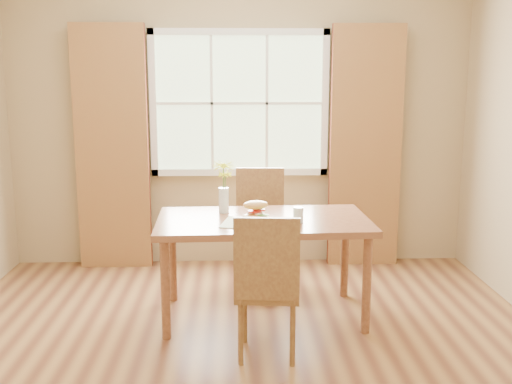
{
  "coord_description": "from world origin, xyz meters",
  "views": [
    {
      "loc": [
        -0.04,
        -3.62,
        1.76
      ],
      "look_at": [
        0.1,
        0.51,
        0.94
      ],
      "focal_mm": 42.0,
      "sensor_mm": 36.0,
      "label": 1
    }
  ],
  "objects": [
    {
      "name": "water_glass",
      "position": [
        0.4,
        0.44,
        0.79
      ],
      "size": [
        0.07,
        0.07,
        0.11
      ],
      "color": "silver",
      "rests_on": "dining_table"
    },
    {
      "name": "croissant_sandwich",
      "position": [
        0.1,
        0.46,
        0.82
      ],
      "size": [
        0.21,
        0.16,
        0.14
      ],
      "rotation": [
        0.0,
        0.0,
        0.21
      ],
      "color": "#F3BB53",
      "rests_on": "plate"
    },
    {
      "name": "placemat",
      "position": [
        0.1,
        0.41,
        0.74
      ],
      "size": [
        0.51,
        0.41,
        0.01
      ],
      "primitive_type": "cube",
      "rotation": [
        0.0,
        0.0,
        -0.2
      ],
      "color": "silver",
      "rests_on": "dining_table"
    },
    {
      "name": "chair_near",
      "position": [
        0.15,
        -0.14,
        0.52
      ],
      "size": [
        0.43,
        0.43,
        0.94
      ],
      "rotation": [
        0.0,
        0.0,
        -0.09
      ],
      "color": "brown",
      "rests_on": "room"
    },
    {
      "name": "curtain_left",
      "position": [
        -1.15,
        1.78,
        1.1
      ],
      "size": [
        0.65,
        0.08,
        2.2
      ],
      "primitive_type": "cube",
      "color": "#5F2316",
      "rests_on": "room"
    },
    {
      "name": "flower_vase",
      "position": [
        -0.13,
        0.76,
        0.97
      ],
      "size": [
        0.16,
        0.16,
        0.39
      ],
      "color": "silver",
      "rests_on": "dining_table"
    },
    {
      "name": "dining_table",
      "position": [
        0.16,
        0.56,
        0.66
      ],
      "size": [
        1.54,
        0.9,
        0.74
      ],
      "rotation": [
        0.0,
        0.0,
        0.03
      ],
      "color": "brown",
      "rests_on": "room"
    },
    {
      "name": "curtain_right",
      "position": [
        1.15,
        1.78,
        1.1
      ],
      "size": [
        0.65,
        0.08,
        2.2
      ],
      "primitive_type": "cube",
      "color": "#5F2316",
      "rests_on": "room"
    },
    {
      "name": "window",
      "position": [
        0.0,
        1.87,
        1.5
      ],
      "size": [
        1.62,
        0.06,
        1.32
      ],
      "color": "#A8C091",
      "rests_on": "room"
    },
    {
      "name": "chair_far",
      "position": [
        0.16,
        1.26,
        0.54
      ],
      "size": [
        0.43,
        0.43,
        0.98
      ],
      "rotation": [
        0.0,
        0.0,
        -0.06
      ],
      "color": "brown",
      "rests_on": "room"
    },
    {
      "name": "room",
      "position": [
        0.0,
        0.0,
        1.35
      ],
      "size": [
        4.24,
        3.84,
        2.74
      ],
      "color": "olive",
      "rests_on": "ground"
    },
    {
      "name": "plate",
      "position": [
        0.11,
        0.4,
        0.75
      ],
      "size": [
        0.3,
        0.3,
        0.01
      ],
      "primitive_type": "cube",
      "rotation": [
        0.0,
        0.0,
        0.43
      ],
      "color": "#B1E238",
      "rests_on": "placemat"
    }
  ]
}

